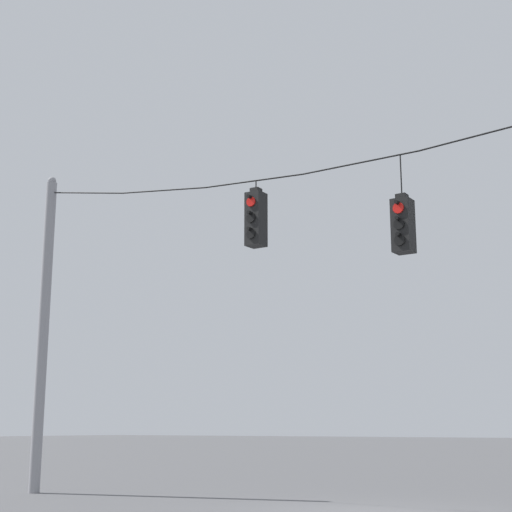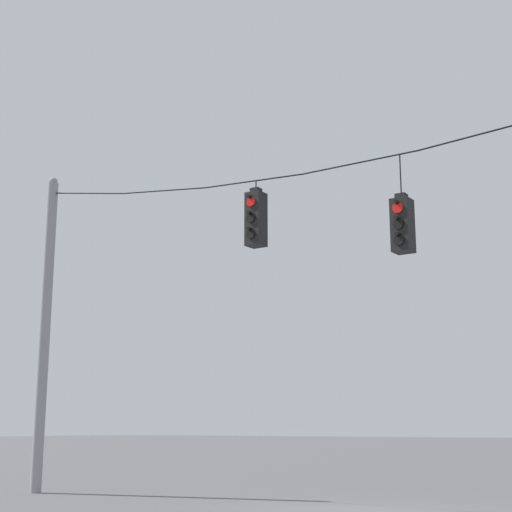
{
  "view_description": "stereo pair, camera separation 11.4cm",
  "coord_description": "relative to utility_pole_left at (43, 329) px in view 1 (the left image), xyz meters",
  "views": [
    {
      "loc": [
        6.1,
        -12.62,
        1.47
      ],
      "look_at": [
        -2.3,
        0.07,
        4.8
      ],
      "focal_mm": 55.0,
      "sensor_mm": 36.0,
      "label": 1
    },
    {
      "loc": [
        6.2,
        -12.56,
        1.47
      ],
      "look_at": [
        -2.3,
        0.07,
        4.8
      ],
      "focal_mm": 55.0,
      "sensor_mm": 36.0,
      "label": 2
    }
  ],
  "objects": [
    {
      "name": "traffic_light_near_left_pole",
      "position": [
        9.22,
        -0.01,
        1.23
      ],
      "size": [
        0.34,
        0.46,
        1.82
      ],
      "color": "black"
    },
    {
      "name": "traffic_light_over_intersection",
      "position": [
        6.08,
        -0.01,
        1.81
      ],
      "size": [
        0.34,
        0.46,
        1.36
      ],
      "color": "black"
    },
    {
      "name": "span_wire",
      "position": [
        8.38,
        0.0,
        2.83
      ],
      "size": [
        16.76,
        0.03,
        0.86
      ],
      "color": "black"
    },
    {
      "name": "utility_pole_left",
      "position": [
        0.0,
        0.0,
        0.0
      ],
      "size": [
        0.26,
        0.26,
        7.54
      ],
      "color": "gray",
      "rests_on": "ground_plane"
    }
  ]
}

